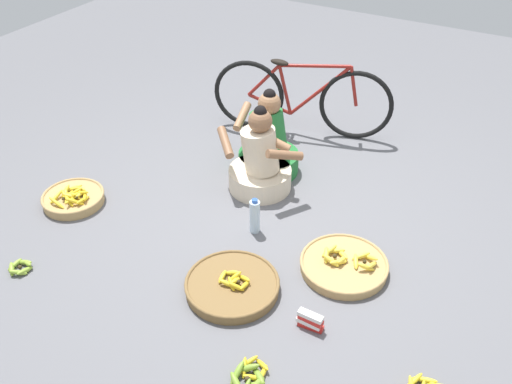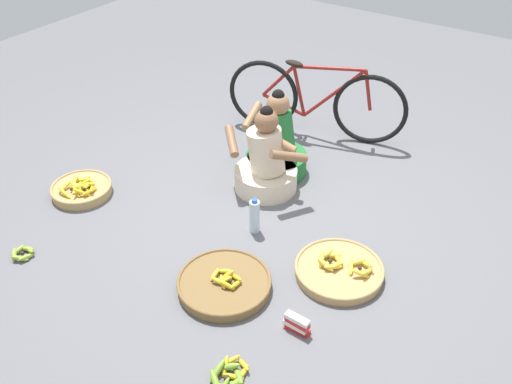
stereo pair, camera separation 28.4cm
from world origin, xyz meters
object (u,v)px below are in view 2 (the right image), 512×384
(vendor_woman_front, at_px, (266,164))
(vendor_woman_behind, at_px, (276,147))
(loose_bananas_near_bicycle, at_px, (230,379))
(banana_basket_mid_right, at_px, (339,270))
(water_bottle, at_px, (254,216))
(banana_basket_front_right, at_px, (224,283))
(banana_basket_mid_left, at_px, (81,189))
(packet_carton_stack, at_px, (297,324))
(bicycle_leaning, at_px, (315,100))
(loose_bananas_back_center, at_px, (23,253))

(vendor_woman_front, distance_m, vendor_woman_behind, 0.27)
(loose_bananas_near_bicycle, bearing_deg, banana_basket_mid_right, 84.44)
(water_bottle, bearing_deg, loose_bananas_near_bicycle, -61.67)
(banana_basket_mid_right, distance_m, loose_bananas_near_bicycle, 1.12)
(banana_basket_mid_right, xyz_separation_m, water_bottle, (-0.75, 0.06, 0.10))
(vendor_woman_behind, relative_size, banana_basket_front_right, 1.23)
(banana_basket_mid_left, relative_size, banana_basket_mid_right, 0.81)
(water_bottle, distance_m, packet_carton_stack, 1.00)
(banana_basket_front_right, distance_m, loose_bananas_near_bicycle, 0.74)
(vendor_woman_front, bearing_deg, loose_bananas_near_bicycle, -62.70)
(banana_basket_mid_left, relative_size, water_bottle, 1.68)
(banana_basket_front_right, distance_m, water_bottle, 0.64)
(vendor_woman_front, xyz_separation_m, banana_basket_mid_left, (-1.21, -0.92, -0.19))
(vendor_woman_front, bearing_deg, banana_basket_mid_left, -142.67)
(banana_basket_mid_right, distance_m, water_bottle, 0.76)
(bicycle_leaning, xyz_separation_m, water_bottle, (0.35, -1.53, -0.22))
(water_bottle, bearing_deg, banana_basket_front_right, -74.37)
(loose_bananas_near_bicycle, relative_size, packet_carton_stack, 1.82)
(vendor_woman_front, distance_m, bicycle_leaning, 1.03)
(bicycle_leaning, xyz_separation_m, banana_basket_mid_left, (-1.09, -1.93, -0.31))
(loose_bananas_near_bicycle, distance_m, loose_bananas_back_center, 1.85)
(vendor_woman_behind, xyz_separation_m, water_bottle, (0.30, -0.78, -0.11))
(loose_bananas_back_center, bearing_deg, bicycle_leaning, 72.23)
(banana_basket_mid_left, height_order, banana_basket_mid_right, banana_basket_mid_left)
(vendor_woman_front, relative_size, loose_bananas_near_bicycle, 2.38)
(loose_bananas_near_bicycle, xyz_separation_m, packet_carton_stack, (0.12, 0.53, 0.03))
(vendor_woman_behind, xyz_separation_m, bicycle_leaning, (-0.05, 0.75, 0.11))
(vendor_woman_behind, bearing_deg, vendor_woman_front, -76.92)
(vendor_woman_front, distance_m, banana_basket_mid_left, 1.53)
(vendor_woman_front, height_order, banana_basket_front_right, vendor_woman_front)
(banana_basket_mid_left, distance_m, banana_basket_mid_right, 2.22)
(vendor_woman_front, bearing_deg, vendor_woman_behind, 103.08)
(loose_bananas_near_bicycle, relative_size, loose_bananas_back_center, 1.70)
(loose_bananas_back_center, bearing_deg, banana_basket_mid_right, 29.23)
(vendor_woman_front, relative_size, banana_basket_front_right, 1.19)
(banana_basket_front_right, height_order, packet_carton_stack, banana_basket_front_right)
(banana_basket_mid_left, bearing_deg, banana_basket_front_right, -7.26)
(banana_basket_mid_right, height_order, loose_bananas_near_bicycle, banana_basket_mid_right)
(bicycle_leaning, relative_size, banana_basket_mid_left, 3.33)
(loose_bananas_back_center, bearing_deg, packet_carton_stack, 14.47)
(vendor_woman_behind, bearing_deg, packet_carton_stack, -53.50)
(banana_basket_front_right, bearing_deg, water_bottle, 105.63)
(loose_bananas_near_bicycle, height_order, packet_carton_stack, packet_carton_stack)
(banana_basket_mid_right, bearing_deg, loose_bananas_near_bicycle, -95.56)
(banana_basket_mid_left, height_order, water_bottle, water_bottle)
(bicycle_leaning, distance_m, packet_carton_stack, 2.47)
(banana_basket_front_right, xyz_separation_m, loose_bananas_back_center, (-1.39, -0.55, -0.02))
(water_bottle, bearing_deg, banana_basket_mid_left, -164.38)
(banana_basket_mid_left, height_order, loose_bananas_back_center, banana_basket_mid_left)
(banana_basket_mid_left, bearing_deg, vendor_woman_behind, 45.82)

